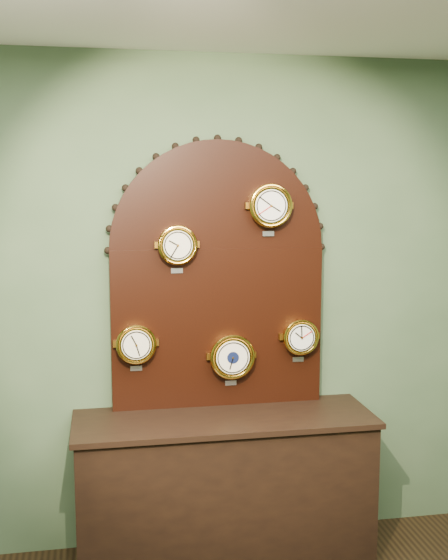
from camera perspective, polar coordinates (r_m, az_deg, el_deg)
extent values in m
plane|color=#445C3F|center=(3.94, -0.65, -2.10)|extent=(4.00, 0.00, 4.00)
cube|color=black|center=(3.99, 0.05, -17.07)|extent=(1.60, 0.50, 0.80)
cube|color=black|center=(3.92, -0.52, -3.95)|extent=(1.20, 0.06, 0.90)
cylinder|color=black|center=(3.85, -0.53, 2.62)|extent=(1.20, 0.06, 1.20)
cylinder|color=gold|center=(3.76, -3.90, 2.93)|extent=(0.20, 0.08, 0.20)
torus|color=gold|center=(3.72, -3.84, 2.89)|extent=(0.22, 0.02, 0.22)
cylinder|color=white|center=(3.72, -3.83, 2.88)|extent=(0.16, 0.01, 0.16)
cube|color=silver|center=(3.79, -3.92, 0.78)|extent=(0.06, 0.01, 0.03)
cylinder|color=gold|center=(3.84, 3.79, 6.17)|extent=(0.22, 0.08, 0.22)
torus|color=gold|center=(3.80, 3.91, 6.15)|extent=(0.24, 0.02, 0.24)
cylinder|color=white|center=(3.80, 3.94, 6.15)|extent=(0.18, 0.01, 0.18)
cube|color=silver|center=(3.87, 3.69, 3.85)|extent=(0.06, 0.01, 0.03)
cylinder|color=gold|center=(3.82, -7.30, -5.23)|extent=(0.20, 0.08, 0.20)
torus|color=gold|center=(3.79, -7.27, -5.34)|extent=(0.22, 0.02, 0.22)
cylinder|color=white|center=(3.78, -7.27, -5.36)|extent=(0.16, 0.01, 0.16)
cube|color=silver|center=(3.88, -7.28, -7.26)|extent=(0.07, 0.01, 0.03)
cylinder|color=gold|center=(3.91, 0.63, -6.30)|extent=(0.24, 0.08, 0.24)
torus|color=gold|center=(3.88, 0.73, -6.42)|extent=(0.26, 0.02, 0.26)
cylinder|color=white|center=(3.87, 0.75, -6.44)|extent=(0.19, 0.01, 0.19)
cube|color=silver|center=(3.97, 0.57, -8.51)|extent=(0.07, 0.01, 0.03)
cylinder|color=#0C1436|center=(3.87, 0.75, -6.45)|extent=(0.07, 0.00, 0.07)
cylinder|color=gold|center=(3.98, 6.28, -4.66)|extent=(0.19, 0.08, 0.19)
torus|color=gold|center=(3.95, 6.42, -4.76)|extent=(0.21, 0.02, 0.21)
cylinder|color=white|center=(3.94, 6.45, -4.78)|extent=(0.15, 0.01, 0.15)
cube|color=silver|center=(4.03, 6.16, -6.54)|extent=(0.06, 0.01, 0.03)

